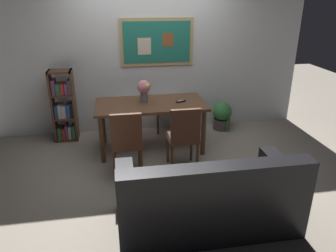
{
  "coord_description": "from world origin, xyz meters",
  "views": [
    {
      "loc": [
        -0.61,
        -4.07,
        2.23
      ],
      "look_at": [
        0.03,
        -0.28,
        0.65
      ],
      "focal_mm": 34.57,
      "sensor_mm": 36.0,
      "label": 1
    }
  ],
  "objects_px": {
    "dining_chair_near_right": "(184,134)",
    "dining_chair_far_left": "(124,101)",
    "dining_table": "(151,109)",
    "flower_vase": "(144,89)",
    "dining_chair_near_left": "(127,139)",
    "leather_couch": "(207,200)",
    "bookshelf": "(64,108)",
    "dining_chair_far_right": "(165,99)",
    "potted_ivy": "(222,115)",
    "tv_remote": "(181,101)"
  },
  "relations": [
    {
      "from": "potted_ivy",
      "to": "flower_vase",
      "type": "distance_m",
      "value": 1.64
    },
    {
      "from": "tv_remote",
      "to": "leather_couch",
      "type": "bearing_deg",
      "value": -93.23
    },
    {
      "from": "dining_chair_far_left",
      "to": "leather_couch",
      "type": "bearing_deg",
      "value": -74.95
    },
    {
      "from": "dining_chair_near_left",
      "to": "tv_remote",
      "type": "relative_size",
      "value": 5.68
    },
    {
      "from": "dining_chair_far_left",
      "to": "bookshelf",
      "type": "relative_size",
      "value": 0.79
    },
    {
      "from": "bookshelf",
      "to": "flower_vase",
      "type": "bearing_deg",
      "value": -22.72
    },
    {
      "from": "dining_table",
      "to": "dining_chair_near_left",
      "type": "xyz_separation_m",
      "value": [
        -0.4,
        -0.78,
        -0.1
      ]
    },
    {
      "from": "dining_table",
      "to": "dining_chair_far_right",
      "type": "relative_size",
      "value": 1.77
    },
    {
      "from": "dining_chair_near_left",
      "to": "dining_chair_far_left",
      "type": "xyz_separation_m",
      "value": [
        0.03,
        1.55,
        0.0
      ]
    },
    {
      "from": "dining_table",
      "to": "dining_chair_far_left",
      "type": "bearing_deg",
      "value": 115.93
    },
    {
      "from": "dining_chair_far_right",
      "to": "tv_remote",
      "type": "relative_size",
      "value": 5.68
    },
    {
      "from": "leather_couch",
      "to": "dining_chair_near_right",
      "type": "bearing_deg",
      "value": 89.95
    },
    {
      "from": "dining_chair_near_left",
      "to": "flower_vase",
      "type": "height_order",
      "value": "flower_vase"
    },
    {
      "from": "bookshelf",
      "to": "tv_remote",
      "type": "bearing_deg",
      "value": -18.73
    },
    {
      "from": "dining_chair_near_right",
      "to": "potted_ivy",
      "type": "bearing_deg",
      "value": 53.3
    },
    {
      "from": "bookshelf",
      "to": "flower_vase",
      "type": "xyz_separation_m",
      "value": [
        1.24,
        -0.52,
        0.4
      ]
    },
    {
      "from": "leather_couch",
      "to": "flower_vase",
      "type": "bearing_deg",
      "value": 102.35
    },
    {
      "from": "dining_chair_far_right",
      "to": "dining_chair_near_left",
      "type": "relative_size",
      "value": 1.0
    },
    {
      "from": "dining_chair_near_right",
      "to": "leather_couch",
      "type": "relative_size",
      "value": 0.51
    },
    {
      "from": "dining_table",
      "to": "dining_chair_far_left",
      "type": "relative_size",
      "value": 1.77
    },
    {
      "from": "dining_chair_far_right",
      "to": "potted_ivy",
      "type": "height_order",
      "value": "dining_chair_far_right"
    },
    {
      "from": "dining_chair_near_left",
      "to": "flower_vase",
      "type": "distance_m",
      "value": 0.98
    },
    {
      "from": "dining_chair_far_right",
      "to": "bookshelf",
      "type": "relative_size",
      "value": 0.79
    },
    {
      "from": "dining_table",
      "to": "flower_vase",
      "type": "height_order",
      "value": "flower_vase"
    },
    {
      "from": "bookshelf",
      "to": "dining_table",
      "type": "bearing_deg",
      "value": -23.49
    },
    {
      "from": "dining_chair_far_right",
      "to": "dining_chair_far_left",
      "type": "distance_m",
      "value": 0.72
    },
    {
      "from": "dining_chair_far_right",
      "to": "leather_couch",
      "type": "relative_size",
      "value": 0.51
    },
    {
      "from": "dining_chair_far_left",
      "to": "bookshelf",
      "type": "distance_m",
      "value": 0.97
    },
    {
      "from": "dining_chair_near_left",
      "to": "leather_couch",
      "type": "xyz_separation_m",
      "value": [
        0.74,
        -1.11,
        -0.23
      ]
    },
    {
      "from": "dining_chair_far_right",
      "to": "dining_chair_far_left",
      "type": "bearing_deg",
      "value": -179.89
    },
    {
      "from": "leather_couch",
      "to": "tv_remote",
      "type": "xyz_separation_m",
      "value": [
        0.11,
        1.87,
        0.44
      ]
    },
    {
      "from": "dining_chair_far_right",
      "to": "tv_remote",
      "type": "xyz_separation_m",
      "value": [
        0.1,
        -0.79,
        0.21
      ]
    },
    {
      "from": "dining_chair_near_right",
      "to": "flower_vase",
      "type": "xyz_separation_m",
      "value": [
        -0.43,
        0.8,
        0.4
      ]
    },
    {
      "from": "tv_remote",
      "to": "dining_table",
      "type": "bearing_deg",
      "value": 176.74
    },
    {
      "from": "dining_chair_near_right",
      "to": "dining_chair_far_left",
      "type": "bearing_deg",
      "value": 115.43
    },
    {
      "from": "dining_chair_far_left",
      "to": "potted_ivy",
      "type": "relative_size",
      "value": 1.85
    },
    {
      "from": "potted_ivy",
      "to": "flower_vase",
      "type": "relative_size",
      "value": 1.48
    },
    {
      "from": "dining_chair_far_right",
      "to": "potted_ivy",
      "type": "bearing_deg",
      "value": -12.02
    },
    {
      "from": "leather_couch",
      "to": "tv_remote",
      "type": "distance_m",
      "value": 1.92
    },
    {
      "from": "dining_table",
      "to": "leather_couch",
      "type": "distance_m",
      "value": 1.95
    },
    {
      "from": "tv_remote",
      "to": "dining_chair_far_left",
      "type": "bearing_deg",
      "value": 135.99
    },
    {
      "from": "dining_chair_near_right",
      "to": "leather_couch",
      "type": "height_order",
      "value": "dining_chair_near_right"
    },
    {
      "from": "bookshelf",
      "to": "flower_vase",
      "type": "height_order",
      "value": "bookshelf"
    },
    {
      "from": "dining_chair_far_left",
      "to": "bookshelf",
      "type": "xyz_separation_m",
      "value": [
        -0.95,
        -0.19,
        0.0
      ]
    },
    {
      "from": "potted_ivy",
      "to": "tv_remote",
      "type": "distance_m",
      "value": 1.16
    },
    {
      "from": "dining_table",
      "to": "dining_chair_near_left",
      "type": "height_order",
      "value": "dining_chair_near_left"
    },
    {
      "from": "dining_chair_far_right",
      "to": "flower_vase",
      "type": "xyz_separation_m",
      "value": [
        -0.43,
        -0.71,
        0.4
      ]
    },
    {
      "from": "dining_chair_near_right",
      "to": "flower_vase",
      "type": "bearing_deg",
      "value": 118.27
    },
    {
      "from": "dining_chair_far_right",
      "to": "dining_chair_far_left",
      "type": "xyz_separation_m",
      "value": [
        -0.72,
        -0.0,
        0.0
      ]
    },
    {
      "from": "leather_couch",
      "to": "bookshelf",
      "type": "height_order",
      "value": "bookshelf"
    }
  ]
}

